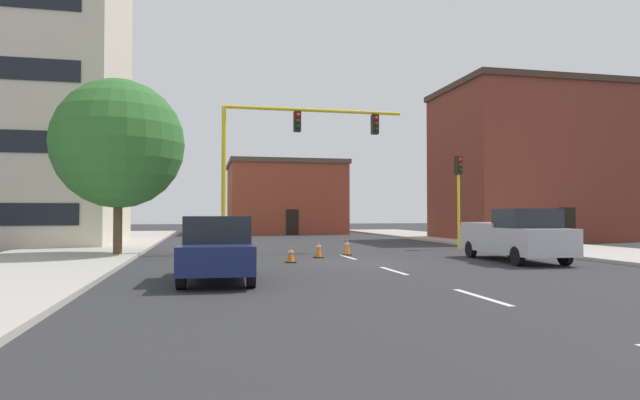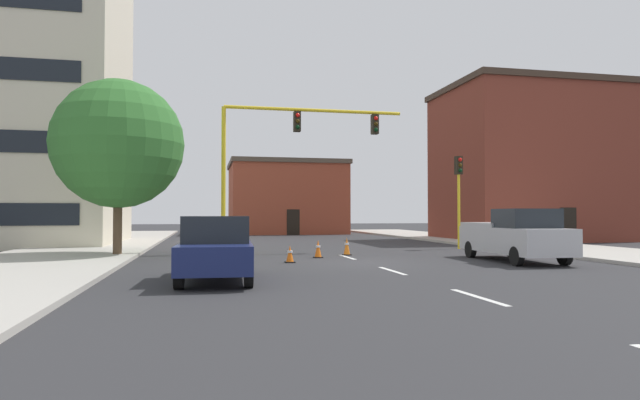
% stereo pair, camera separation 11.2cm
% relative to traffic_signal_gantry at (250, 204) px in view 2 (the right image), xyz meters
% --- Properties ---
extents(ground_plane, '(160.00, 160.00, 0.00)m').
position_rel_traffic_signal_gantry_xyz_m(ground_plane, '(3.76, -5.83, -2.27)').
color(ground_plane, '#2D2D30').
extents(sidewalk_left, '(6.00, 56.00, 0.14)m').
position_rel_traffic_signal_gantry_xyz_m(sidewalk_left, '(-7.77, 2.17, -2.20)').
color(sidewalk_left, '#B2ADA3').
rests_on(sidewalk_left, ground_plane).
extents(sidewalk_right, '(6.00, 56.00, 0.14)m').
position_rel_traffic_signal_gantry_xyz_m(sidewalk_right, '(15.30, 2.17, -2.20)').
color(sidewalk_right, '#B2ADA3').
rests_on(sidewalk_right, ground_plane).
extents(lane_stripe_seg_1, '(0.16, 2.40, 0.01)m').
position_rel_traffic_signal_gantry_xyz_m(lane_stripe_seg_1, '(3.76, -14.33, -2.26)').
color(lane_stripe_seg_1, silver).
rests_on(lane_stripe_seg_1, ground_plane).
extents(lane_stripe_seg_2, '(0.16, 2.40, 0.01)m').
position_rel_traffic_signal_gantry_xyz_m(lane_stripe_seg_2, '(3.76, -8.83, -2.26)').
color(lane_stripe_seg_2, silver).
rests_on(lane_stripe_seg_2, ground_plane).
extents(lane_stripe_seg_3, '(0.16, 2.40, 0.01)m').
position_rel_traffic_signal_gantry_xyz_m(lane_stripe_seg_3, '(3.76, -3.33, -2.26)').
color(lane_stripe_seg_3, silver).
rests_on(lane_stripe_seg_3, ground_plane).
extents(building_tall_left, '(12.42, 10.97, 21.66)m').
position_rel_traffic_signal_gantry_xyz_m(building_tall_left, '(-13.08, 8.84, 8.57)').
color(building_tall_left, beige).
rests_on(building_tall_left, ground_plane).
extents(building_brick_center, '(10.49, 9.82, 6.65)m').
position_rel_traffic_signal_gantry_xyz_m(building_brick_center, '(5.30, 25.26, 1.07)').
color(building_brick_center, brown).
rests_on(building_brick_center, ground_plane).
extents(building_row_right, '(11.49, 8.73, 10.60)m').
position_rel_traffic_signal_gantry_xyz_m(building_row_right, '(19.84, 8.42, 3.04)').
color(building_row_right, brown).
rests_on(building_row_right, ground_plane).
extents(traffic_signal_gantry, '(9.46, 1.20, 6.83)m').
position_rel_traffic_signal_gantry_xyz_m(traffic_signal_gantry, '(0.00, 0.00, 0.00)').
color(traffic_signal_gantry, yellow).
rests_on(traffic_signal_gantry, ground_plane).
extents(traffic_light_pole_right, '(0.32, 0.47, 4.80)m').
position_rel_traffic_signal_gantry_xyz_m(traffic_light_pole_right, '(10.81, 0.69, 1.26)').
color(traffic_light_pole_right, yellow).
rests_on(traffic_light_pole_right, ground_plane).
extents(tree_left_near, '(5.38, 5.38, 7.42)m').
position_rel_traffic_signal_gantry_xyz_m(tree_left_near, '(-5.61, -1.35, 2.45)').
color(tree_left_near, brown).
rests_on(tree_left_near, ground_plane).
extents(pickup_truck_silver, '(2.29, 5.50, 1.99)m').
position_rel_traffic_signal_gantry_xyz_m(pickup_truck_silver, '(9.46, -6.58, -1.29)').
color(pickup_truck_silver, '#BCBCC1').
rests_on(pickup_truck_silver, ground_plane).
extents(sedan_navy_near_left, '(2.07, 4.59, 1.74)m').
position_rel_traffic_signal_gantry_xyz_m(sedan_navy_near_left, '(-1.72, -10.21, -1.38)').
color(sedan_navy_near_left, navy).
rests_on(sedan_navy_near_left, ground_plane).
extents(traffic_cone_roadside_a, '(0.36, 0.36, 0.64)m').
position_rel_traffic_signal_gantry_xyz_m(traffic_cone_roadside_a, '(1.04, -5.35, -1.96)').
color(traffic_cone_roadside_a, black).
rests_on(traffic_cone_roadside_a, ground_plane).
extents(traffic_cone_roadside_b, '(0.36, 0.36, 0.78)m').
position_rel_traffic_signal_gantry_xyz_m(traffic_cone_roadside_b, '(4.02, -2.29, -1.89)').
color(traffic_cone_roadside_b, black).
rests_on(traffic_cone_roadside_b, ground_plane).
extents(traffic_cone_roadside_c, '(0.36, 0.36, 0.73)m').
position_rel_traffic_signal_gantry_xyz_m(traffic_cone_roadside_c, '(2.50, -3.40, -1.91)').
color(traffic_cone_roadside_c, black).
rests_on(traffic_cone_roadside_c, ground_plane).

